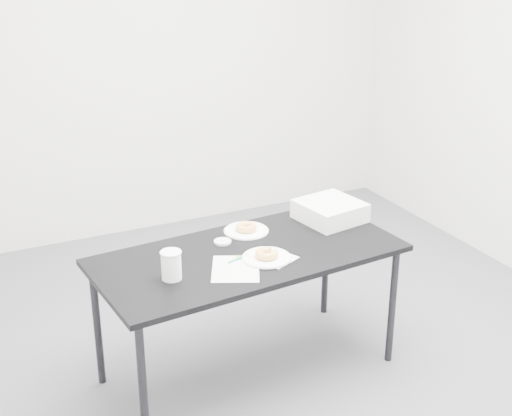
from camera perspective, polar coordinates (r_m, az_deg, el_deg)
name	(u,v)px	position (r m, az deg, el deg)	size (l,w,h in m)	color
floor	(267,354)	(4.04, 0.92, -11.60)	(4.00, 4.00, 0.00)	#46464A
wall_back	(143,54)	(5.30, -9.00, 12.11)	(4.00, 0.02, 2.70)	silver
table	(248,262)	(3.58, -0.62, -4.33)	(1.58, 0.84, 0.70)	black
scorecard	(236,269)	(3.39, -1.64, -4.88)	(0.22, 0.28, 0.00)	white
logo_patch	(241,257)	(3.50, -1.22, -3.97)	(0.05, 0.05, 0.00)	green
pen	(238,259)	(3.48, -1.42, -4.06)	(0.01, 0.01, 0.13)	#0D9469
napkin	(276,258)	(3.49, 1.59, -4.05)	(0.17, 0.17, 0.00)	white
plate_near	(267,258)	(3.49, 0.85, -4.00)	(0.24, 0.24, 0.01)	white
donut_near	(267,254)	(3.48, 0.86, -3.67)	(0.11, 0.11, 0.04)	#E09147
plate_far	(246,231)	(3.79, -0.79, -1.84)	(0.24, 0.24, 0.01)	white
donut_far	(246,227)	(3.78, -0.79, -1.54)	(0.11, 0.11, 0.04)	#E09147
coffee_cup	(171,265)	(3.30, -6.79, -4.56)	(0.09, 0.09, 0.14)	white
cup_lid	(223,242)	(3.66, -2.69, -2.71)	(0.09, 0.09, 0.01)	white
bakery_box	(330,211)	(3.94, 5.93, -0.23)	(0.31, 0.31, 0.10)	silver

